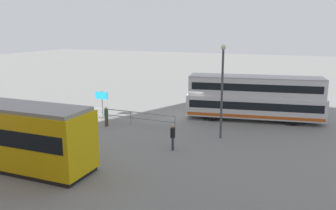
# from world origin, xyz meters

# --- Properties ---
(ground_plane) EXTENTS (160.00, 160.00, 0.00)m
(ground_plane) POSITION_xyz_m (0.00, 0.00, 0.00)
(ground_plane) COLOR gray
(double_decker_bus) EXTENTS (11.62, 4.50, 3.79)m
(double_decker_bus) POSITION_xyz_m (-5.19, -1.02, 1.95)
(double_decker_bus) COLOR white
(double_decker_bus) RESTS_ON ground
(pedestrian_near_railing) EXTENTS (0.36, 0.36, 1.58)m
(pedestrian_near_railing) POSITION_xyz_m (5.38, 5.62, 0.91)
(pedestrian_near_railing) COLOR #4C3F2D
(pedestrian_near_railing) RESTS_ON ground
(pedestrian_crossing) EXTENTS (0.44, 0.44, 1.70)m
(pedestrian_crossing) POSITION_xyz_m (-1.65, 8.67, 0.98)
(pedestrian_crossing) COLOR #33384C
(pedestrian_crossing) RESTS_ON ground
(pedestrian_railing) EXTENTS (7.95, 0.13, 1.08)m
(pedestrian_railing) POSITION_xyz_m (3.89, 4.28, 0.74)
(pedestrian_railing) COLOR gray
(pedestrian_railing) RESTS_ON ground
(info_sign) EXTENTS (1.23, 0.13, 2.45)m
(info_sign) POSITION_xyz_m (7.12, 3.60, 1.72)
(info_sign) COLOR slate
(info_sign) RESTS_ON ground
(street_lamp) EXTENTS (0.36, 0.36, 6.67)m
(street_lamp) POSITION_xyz_m (-3.88, 5.04, 3.91)
(street_lamp) COLOR #4C4C51
(street_lamp) RESTS_ON ground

